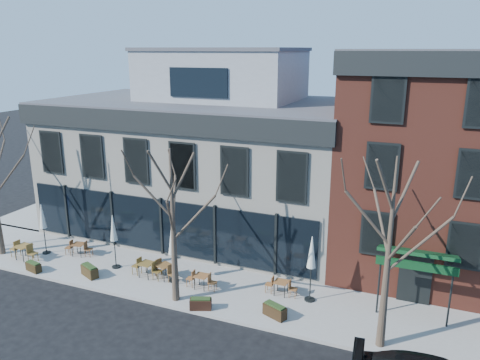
% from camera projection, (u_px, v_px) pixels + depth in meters
% --- Properties ---
extents(ground, '(120.00, 120.00, 0.00)m').
position_uv_depth(ground, '(164.00, 258.00, 25.94)').
color(ground, black).
rests_on(ground, ground).
extents(sidewalk_front, '(33.50, 4.70, 0.15)m').
position_uv_depth(sidewalk_front, '(199.00, 285.00, 22.82)').
color(sidewalk_front, gray).
rests_on(sidewalk_front, ground).
extents(sidewalk_side, '(4.50, 12.00, 0.15)m').
position_uv_depth(sidewalk_side, '(77.00, 201.00, 35.37)').
color(sidewalk_side, gray).
rests_on(sidewalk_side, ground).
extents(corner_building, '(18.39, 10.39, 11.10)m').
position_uv_depth(corner_building, '(204.00, 156.00, 29.15)').
color(corner_building, silver).
rests_on(corner_building, ground).
extents(red_brick_building, '(8.20, 11.78, 11.18)m').
position_uv_depth(red_brick_building, '(428.00, 160.00, 24.12)').
color(red_brick_building, brown).
rests_on(red_brick_building, ground).
extents(tree_mid, '(3.50, 3.55, 7.04)m').
position_uv_depth(tree_mid, '(173.00, 225.00, 20.34)').
color(tree_mid, '#382B21').
rests_on(tree_mid, sidewalk_front).
extents(tree_right, '(3.72, 3.77, 7.48)m').
position_uv_depth(tree_right, '(389.00, 253.00, 17.00)').
color(tree_right, '#382B21').
rests_on(tree_right, sidewalk_front).
extents(cafe_set_0, '(1.88, 0.81, 0.97)m').
position_uv_depth(cafe_set_0, '(24.00, 251.00, 25.29)').
color(cafe_set_0, brown).
rests_on(cafe_set_0, sidewalk_front).
extents(cafe_set_1, '(1.63, 0.74, 0.84)m').
position_uv_depth(cafe_set_1, '(79.00, 248.00, 25.79)').
color(cafe_set_1, brown).
rests_on(cafe_set_1, sidewalk_front).
extents(cafe_set_2, '(1.77, 0.76, 0.92)m').
position_uv_depth(cafe_set_2, '(147.00, 268.00, 23.34)').
color(cafe_set_2, brown).
rests_on(cafe_set_2, sidewalk_front).
extents(cafe_set_3, '(1.76, 0.98, 0.91)m').
position_uv_depth(cafe_set_3, '(165.00, 270.00, 23.16)').
color(cafe_set_3, brown).
rests_on(cafe_set_3, sidewalk_front).
extents(cafe_set_4, '(1.56, 0.63, 0.82)m').
position_uv_depth(cafe_set_4, '(201.00, 280.00, 22.23)').
color(cafe_set_4, brown).
rests_on(cafe_set_4, sidewalk_front).
extents(cafe_set_5, '(1.55, 0.63, 0.82)m').
position_uv_depth(cafe_set_5, '(281.00, 286.00, 21.66)').
color(cafe_set_5, brown).
rests_on(cafe_set_5, sidewalk_front).
extents(umbrella_0, '(0.46, 0.46, 2.86)m').
position_uv_depth(umbrella_0, '(43.00, 219.00, 25.64)').
color(umbrella_0, black).
rests_on(umbrella_0, sidewalk_front).
extents(umbrella_1, '(0.46, 0.46, 2.88)m').
position_uv_depth(umbrella_1, '(113.00, 231.00, 23.93)').
color(umbrella_1, black).
rests_on(umbrella_1, sidewalk_front).
extents(umbrella_2, '(0.44, 0.44, 2.76)m').
position_uv_depth(umbrella_2, '(172.00, 244.00, 22.50)').
color(umbrella_2, black).
rests_on(umbrella_2, sidewalk_front).
extents(umbrella_4, '(0.50, 0.50, 3.11)m').
position_uv_depth(umbrella_4, '(312.00, 256.00, 20.68)').
color(umbrella_4, black).
rests_on(umbrella_4, sidewalk_front).
extents(planter_0, '(0.95, 0.54, 0.50)m').
position_uv_depth(planter_0, '(34.00, 267.00, 23.98)').
color(planter_0, black).
rests_on(planter_0, sidewalk_front).
extents(planter_1, '(1.14, 0.81, 0.59)m').
position_uv_depth(planter_1, '(90.00, 271.00, 23.44)').
color(planter_1, '#302310').
rests_on(planter_1, sidewalk_front).
extents(planter_2, '(1.02, 0.70, 0.53)m').
position_uv_depth(planter_2, '(201.00, 304.00, 20.48)').
color(planter_2, black).
rests_on(planter_2, sidewalk_front).
extents(planter_3, '(1.12, 0.79, 0.58)m').
position_uv_depth(planter_3, '(275.00, 311.00, 19.89)').
color(planter_3, black).
rests_on(planter_3, sidewalk_front).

